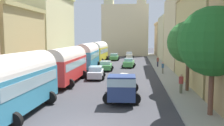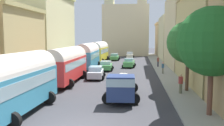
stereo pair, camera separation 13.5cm
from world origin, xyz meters
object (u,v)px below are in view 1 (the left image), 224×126
at_px(parked_bus_2, 88,55).
at_px(cargo_truck_0, 122,86).
at_px(car_2, 96,72).
at_px(pedestrian_1, 181,83).
at_px(car_0, 129,63).
at_px(parked_bus_0, 17,81).
at_px(parked_bus_1, 67,63).
at_px(parked_bus_3, 99,51).
at_px(car_3, 106,66).
at_px(car_4, 114,57).
at_px(pedestrian_0, 158,61).
at_px(car_1, 129,55).
at_px(pedestrian_2, 163,67).

bearing_deg(parked_bus_2, cargo_truck_0, -70.62).
xyz_separation_m(car_2, pedestrian_1, (8.94, -7.63, 0.27)).
height_order(car_0, car_2, car_0).
height_order(parked_bus_0, cargo_truck_0, parked_bus_0).
distance_m(parked_bus_1, parked_bus_3, 23.58).
height_order(cargo_truck_0, car_3, cargo_truck_0).
bearing_deg(pedestrian_1, car_4, 105.47).
xyz_separation_m(parked_bus_1, car_4, (2.82, 27.48, -1.45)).
relative_size(car_0, pedestrian_0, 2.30).
bearing_deg(car_2, car_3, 87.90).
xyz_separation_m(parked_bus_3, car_0, (6.48, -8.41, -1.55)).
distance_m(parked_bus_1, car_4, 27.66).
relative_size(parked_bus_0, car_1, 2.28).
height_order(parked_bus_1, parked_bus_3, parked_bus_3).
bearing_deg(car_0, parked_bus_0, -103.95).
relative_size(car_2, pedestrian_1, 2.34).
relative_size(car_0, car_3, 1.08).
bearing_deg(cargo_truck_0, car_4, 96.21).
bearing_deg(pedestrian_0, car_3, -150.43).
bearing_deg(pedestrian_1, car_2, 139.54).
relative_size(parked_bus_0, car_4, 2.17).
height_order(car_4, pedestrian_0, pedestrian_0).
bearing_deg(parked_bus_1, car_2, 48.64).
height_order(parked_bus_2, car_4, parked_bus_2).
height_order(parked_bus_3, cargo_truck_0, parked_bus_3).
relative_size(cargo_truck_0, pedestrian_2, 4.10).
xyz_separation_m(car_0, car_1, (-0.44, 18.52, -0.02)).
bearing_deg(car_4, parked_bus_1, -95.85).
distance_m(parked_bus_0, parked_bus_1, 11.33).
height_order(parked_bus_3, car_0, parked_bus_3).
bearing_deg(car_3, car_0, 52.61).
relative_size(parked_bus_1, car_3, 2.47).
height_order(parked_bus_2, car_2, parked_bus_2).
bearing_deg(parked_bus_3, cargo_truck_0, -77.79).
bearing_deg(parked_bus_1, car_4, 84.15).
distance_m(parked_bus_2, pedestrian_2, 12.22).
distance_m(cargo_truck_0, car_0, 22.07).
height_order(car_4, pedestrian_2, pedestrian_2).
bearing_deg(pedestrian_2, car_2, -153.62).
relative_size(parked_bus_1, car_2, 2.27).
bearing_deg(parked_bus_2, pedestrian_0, 17.82).
xyz_separation_m(cargo_truck_0, pedestrian_1, (5.12, 2.38, -0.12)).
relative_size(car_1, pedestrian_2, 2.17).
bearing_deg(parked_bus_1, car_1, 79.89).
bearing_deg(parked_bus_0, car_1, 82.23).
height_order(car_3, pedestrian_1, pedestrian_1).
bearing_deg(cargo_truck_0, pedestrian_2, 71.53).
bearing_deg(pedestrian_0, car_1, 106.24).
xyz_separation_m(parked_bus_2, car_2, (2.73, -8.65, -1.51)).
height_order(car_3, pedestrian_2, pedestrian_2).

